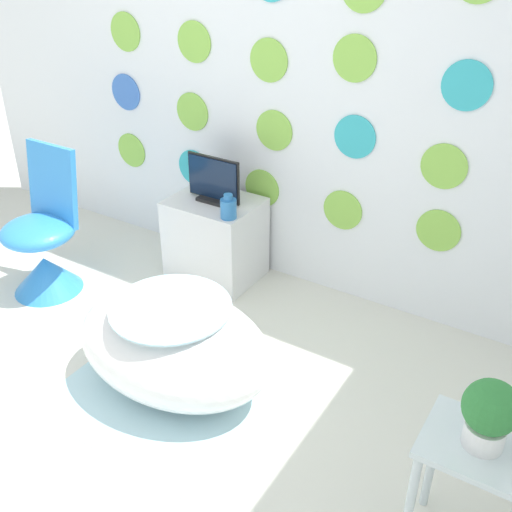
{
  "coord_description": "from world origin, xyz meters",
  "views": [
    {
      "loc": [
        1.67,
        -0.99,
        1.98
      ],
      "look_at": [
        0.51,
        0.87,
        0.71
      ],
      "focal_mm": 42.0,
      "sensor_mm": 36.0,
      "label": 1
    }
  ],
  "objects": [
    {
      "name": "tv",
      "position": [
        -0.22,
        1.59,
        0.63
      ],
      "size": [
        0.35,
        0.12,
        0.27
      ],
      "color": "black",
      "rests_on": "tv_cabinet"
    },
    {
      "name": "rug",
      "position": [
        0.18,
        0.52,
        0.0
      ],
      "size": [
        0.94,
        0.72,
        0.01
      ],
      "color": "silver",
      "rests_on": "ground_plane"
    },
    {
      "name": "bathtub",
      "position": [
        0.18,
        0.68,
        0.23
      ],
      "size": [
        0.99,
        0.68,
        0.46
      ],
      "color": "white",
      "rests_on": "ground_plane"
    },
    {
      "name": "tv_cabinet",
      "position": [
        -0.22,
        1.58,
        0.25
      ],
      "size": [
        0.52,
        0.41,
        0.51
      ],
      "color": "silver",
      "rests_on": "ground_plane"
    },
    {
      "name": "vase",
      "position": [
        -0.03,
        1.44,
        0.57
      ],
      "size": [
        0.09,
        0.09,
        0.14
      ],
      "color": "#2D72B7",
      "rests_on": "tv_cabinet"
    },
    {
      "name": "side_table",
      "position": [
        1.57,
        0.52,
        0.4
      ],
      "size": [
        0.36,
        0.3,
        0.53
      ],
      "color": "silver",
      "rests_on": "ground_plane"
    },
    {
      "name": "potted_plant_left",
      "position": [
        1.57,
        0.52,
        0.66
      ],
      "size": [
        0.18,
        0.18,
        0.24
      ],
      "color": "white",
      "rests_on": "side_table"
    },
    {
      "name": "ground_plane",
      "position": [
        0.0,
        0.0,
        0.0
      ],
      "size": [
        12.0,
        12.0,
        0.0
      ],
      "primitive_type": "plane",
      "color": "silver"
    },
    {
      "name": "wall_back_dotted",
      "position": [
        -0.0,
        1.84,
        1.3
      ],
      "size": [
        4.7,
        0.05,
        2.6
      ],
      "color": "white",
      "rests_on": "ground_plane"
    },
    {
      "name": "chair",
      "position": [
        -0.99,
        0.93,
        0.26
      ],
      "size": [
        0.42,
        0.42,
        0.86
      ],
      "color": "#338CE0",
      "rests_on": "ground_plane"
    }
  ]
}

